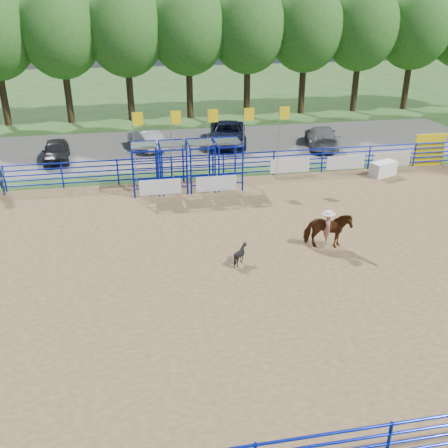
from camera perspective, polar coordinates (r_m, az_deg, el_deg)
The scene contains 13 objects.
ground at distance 20.32m, azimuth 5.04°, elevation -4.15°, with size 120.00×120.00×0.00m, color #3A6026.
arena_dirt at distance 20.32m, azimuth 5.04°, elevation -4.12°, with size 30.00×20.00×0.02m, color olive.
gravel_strip at distance 35.82m, azimuth -2.10°, elevation 8.94°, with size 40.00×10.00×0.01m, color slate.
announcer_table at distance 30.94m, azimuth 17.73°, elevation 6.02°, with size 1.58×0.74×0.84m, color white.
horse_and_rider at distance 21.24m, azimuth 11.75°, elevation -0.56°, with size 2.05×1.26×2.31m.
calf at distance 19.79m, azimuth 1.89°, elevation -3.47°, with size 0.67×0.75×0.83m, color black.
car_a at distance 33.91m, azimuth -18.65°, elevation 7.92°, with size 1.58×3.92×1.34m, color black.
car_b at distance 35.24m, azimuth -8.83°, elevation 9.53°, with size 1.41×4.03×1.33m, color gray.
car_c at distance 35.86m, azimuth 0.42°, elevation 10.26°, with size 2.54×5.52×1.53m, color black.
car_d at distance 36.02m, azimuth 11.10°, elevation 9.78°, with size 2.00×4.93×1.43m, color slate.
perimeter_fence at distance 19.97m, azimuth 5.12°, elevation -2.26°, with size 30.10×20.10×1.50m.
chute_assembly at distance 27.47m, azimuth -3.55°, elevation 6.66°, with size 19.32×2.41×4.20m.
treeline at distance 43.43m, azimuth -4.16°, elevation 21.79°, with size 56.40×6.40×11.24m.
Camera 1 is at (-4.96, -17.09, 9.83)m, focal length 40.00 mm.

